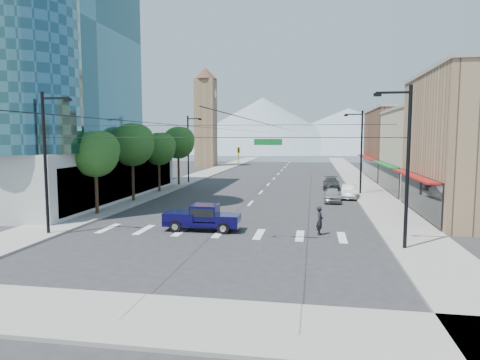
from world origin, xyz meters
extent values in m
plane|color=#28282B|center=(0.00, 0.00, 0.00)|extent=(160.00, 160.00, 0.00)
cube|color=gray|center=(-12.00, 40.00, 0.07)|extent=(4.00, 120.00, 0.15)
cube|color=gray|center=(12.00, 40.00, 0.07)|extent=(4.00, 120.00, 0.15)
cube|color=gray|center=(0.00, -12.00, 0.07)|extent=(28.00, 4.00, 0.15)
cube|color=tan|center=(20.00, 24.00, 4.50)|extent=(12.00, 14.00, 9.00)
cube|color=brown|center=(20.00, 40.00, 5.00)|extent=(12.00, 18.00, 10.00)
cube|color=#8C6B4C|center=(-16.50, 62.00, 9.00)|extent=(4.00, 4.00, 18.00)
cone|color=brown|center=(-16.50, 62.00, 19.20)|extent=(4.80, 4.80, 2.40)
cone|color=gray|center=(-15.00, 150.00, 11.00)|extent=(80.00, 80.00, 22.00)
cone|color=gray|center=(20.00, 160.00, 9.00)|extent=(90.00, 90.00, 18.00)
cylinder|color=black|center=(-11.20, 6.00, 2.27)|extent=(0.28, 0.28, 4.55)
sphere|color=#1C4617|center=(-11.20, 6.00, 4.88)|extent=(3.64, 3.64, 3.64)
sphere|color=#1C4617|center=(-10.80, 6.30, 5.28)|extent=(2.86, 2.86, 2.86)
cylinder|color=black|center=(-11.20, 13.00, 2.55)|extent=(0.28, 0.28, 5.11)
sphere|color=#1C4617|center=(-11.20, 13.00, 5.47)|extent=(4.09, 4.09, 4.09)
sphere|color=#1C4617|center=(-10.80, 13.30, 5.88)|extent=(3.21, 3.21, 3.21)
cylinder|color=black|center=(-11.20, 20.00, 2.27)|extent=(0.28, 0.28, 4.55)
sphere|color=#1C4617|center=(-11.20, 20.00, 4.88)|extent=(3.64, 3.64, 3.64)
sphere|color=#1C4617|center=(-10.80, 20.30, 5.28)|extent=(2.86, 2.86, 2.86)
cylinder|color=black|center=(-11.20, 27.00, 2.55)|extent=(0.28, 0.28, 5.11)
sphere|color=#1C4617|center=(-11.20, 27.00, 5.47)|extent=(4.09, 4.09, 4.09)
sphere|color=#1C4617|center=(-10.80, 27.30, 5.88)|extent=(3.21, 3.21, 3.21)
cylinder|color=black|center=(-10.80, -1.00, 4.50)|extent=(0.20, 0.20, 9.00)
cylinder|color=black|center=(10.80, -1.00, 4.50)|extent=(0.20, 0.20, 9.00)
cylinder|color=black|center=(0.00, -1.00, 6.20)|extent=(21.60, 0.04, 0.04)
imported|color=gold|center=(1.50, -1.00, 5.15)|extent=(0.16, 0.20, 1.00)
cube|color=#0C6626|center=(3.20, -1.00, 5.95)|extent=(1.60, 0.06, 0.35)
cylinder|color=black|center=(-10.80, 30.00, 4.50)|extent=(0.20, 0.20, 9.00)
cube|color=black|center=(-9.90, 30.00, 8.60)|extent=(1.80, 0.12, 0.12)
cube|color=black|center=(-9.10, 30.00, 8.50)|extent=(0.40, 0.25, 0.18)
cylinder|color=black|center=(10.80, 22.00, 4.50)|extent=(0.20, 0.20, 9.00)
cube|color=black|center=(9.90, 22.00, 8.60)|extent=(1.80, 0.12, 0.12)
cube|color=black|center=(9.10, 22.00, 8.50)|extent=(0.40, 0.25, 0.18)
cube|color=#0C0840|center=(-1.50, 2.05, 0.50)|extent=(5.07, 1.92, 0.32)
cube|color=#0C0840|center=(0.29, 2.08, 0.87)|extent=(1.50, 1.77, 0.50)
cube|color=#0C0840|center=(-1.32, 2.05, 1.24)|extent=(1.77, 1.72, 1.01)
cube|color=black|center=(-1.32, 2.05, 1.33)|extent=(1.59, 1.75, 0.55)
cube|color=#0C0840|center=(-2.96, 2.02, 0.92)|extent=(2.14, 1.87, 0.59)
cube|color=silver|center=(1.02, 2.10, 0.50)|extent=(0.14, 1.74, 0.32)
cube|color=silver|center=(-4.01, 2.00, 0.50)|extent=(0.14, 1.74, 0.27)
cylinder|color=black|center=(0.12, 1.21, 0.38)|extent=(0.77, 0.29, 0.77)
cylinder|color=black|center=(0.09, 2.95, 0.38)|extent=(0.77, 0.29, 0.77)
cylinder|color=black|center=(-3.08, 1.15, 0.38)|extent=(0.77, 0.29, 0.77)
cylinder|color=black|center=(-3.12, 2.89, 0.38)|extent=(0.77, 0.29, 0.77)
imported|color=black|center=(6.23, 2.03, 0.92)|extent=(0.53, 0.72, 1.84)
imported|color=#9D9EA2|center=(7.60, 16.20, 0.67)|extent=(1.63, 3.94, 1.34)
imported|color=silver|center=(9.40, 19.02, 0.69)|extent=(1.87, 4.33, 1.39)
imported|color=#343537|center=(7.89, 26.67, 0.68)|extent=(2.05, 4.76, 1.37)
camera|label=1|loc=(5.76, -25.25, 6.26)|focal=32.00mm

